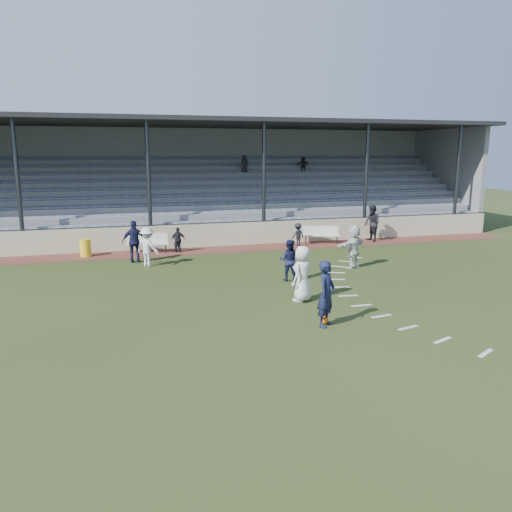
# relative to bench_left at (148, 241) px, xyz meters

# --- Properties ---
(ground) EXTENTS (90.00, 90.00, 0.00)m
(ground) POSITION_rel_bench_left_xyz_m (3.23, -10.76, -0.58)
(ground) COLOR #293616
(ground) RESTS_ON ground
(cinder_track) EXTENTS (34.00, 2.00, 0.02)m
(cinder_track) POSITION_rel_bench_left_xyz_m (3.23, -0.26, -0.57)
(cinder_track) COLOR #552922
(cinder_track) RESTS_ON ground
(retaining_wall) EXTENTS (34.00, 0.18, 1.20)m
(retaining_wall) POSITION_rel_bench_left_xyz_m (3.23, 0.79, 0.02)
(retaining_wall) COLOR #BFB793
(retaining_wall) RESTS_ON ground
(bench_left) EXTENTS (2.04, 0.81, 0.95)m
(bench_left) POSITION_rel_bench_left_xyz_m (0.00, 0.00, 0.00)
(bench_left) COLOR beige
(bench_left) RESTS_ON cinder_track
(bench_right) EXTENTS (2.03, 1.00, 0.95)m
(bench_right) POSITION_rel_bench_left_xyz_m (9.20, 0.05, 0.00)
(bench_right) COLOR beige
(bench_right) RESTS_ON cinder_track
(trash_bin) EXTENTS (0.51, 0.51, 0.82)m
(trash_bin) POSITION_rel_bench_left_xyz_m (-2.91, -0.23, -0.16)
(trash_bin) COLOR yellow
(trash_bin) RESTS_ON cinder_track
(football) EXTENTS (0.24, 0.24, 0.24)m
(football) POSITION_rel_bench_left_xyz_m (4.21, -12.06, -0.47)
(football) COLOR #DB510C
(football) RESTS_ON ground
(player_white_lead) EXTENTS (1.08, 1.04, 1.86)m
(player_white_lead) POSITION_rel_bench_left_xyz_m (4.41, -9.74, 0.35)
(player_white_lead) COLOR silver
(player_white_lead) RESTS_ON ground
(player_navy_lead) EXTENTS (0.82, 0.81, 1.90)m
(player_navy_lead) POSITION_rel_bench_left_xyz_m (4.18, -12.23, 0.37)
(player_navy_lead) COLOR #131736
(player_navy_lead) RESTS_ON ground
(player_navy_mid) EXTENTS (0.98, 0.91, 1.61)m
(player_navy_mid) POSITION_rel_bench_left_xyz_m (4.89, -7.07, 0.22)
(player_navy_mid) COLOR #131736
(player_navy_mid) RESTS_ON ground
(player_white_wing) EXTENTS (1.23, 1.21, 1.70)m
(player_white_wing) POSITION_rel_bench_left_xyz_m (-0.18, -3.06, 0.26)
(player_white_wing) COLOR silver
(player_white_wing) RESTS_ON ground
(player_navy_wing) EXTENTS (1.12, 0.49, 1.90)m
(player_navy_wing) POSITION_rel_bench_left_xyz_m (-0.69, -2.13, 0.36)
(player_navy_wing) COLOR #131736
(player_navy_wing) RESTS_ON ground
(player_white_back) EXTENTS (1.78, 1.29, 1.86)m
(player_white_back) POSITION_rel_bench_left_xyz_m (8.27, -5.72, 0.35)
(player_white_back) COLOR silver
(player_white_back) RESTS_ON ground
(official) EXTENTS (0.84, 1.03, 2.00)m
(official) POSITION_rel_bench_left_xyz_m (12.16, -0.16, 0.44)
(official) COLOR black
(official) RESTS_ON cinder_track
(sub_left_near) EXTENTS (0.41, 0.31, 1.01)m
(sub_left_near) POSITION_rel_bench_left_xyz_m (1.42, -0.13, -0.06)
(sub_left_near) COLOR black
(sub_left_near) RESTS_ON cinder_track
(sub_left_far) EXTENTS (0.76, 0.41, 1.24)m
(sub_left_far) POSITION_rel_bench_left_xyz_m (1.46, -0.37, 0.05)
(sub_left_far) COLOR black
(sub_left_far) RESTS_ON cinder_track
(sub_right) EXTENTS (0.89, 0.69, 1.22)m
(sub_right) POSITION_rel_bench_left_xyz_m (7.73, -0.40, 0.04)
(sub_right) COLOR black
(sub_right) RESTS_ON cinder_track
(grandstand) EXTENTS (34.60, 9.00, 6.61)m
(grandstand) POSITION_rel_bench_left_xyz_m (3.24, 5.50, 1.62)
(grandstand) COLOR gray
(grandstand) RESTS_ON ground
(penalty_arc) EXTENTS (3.89, 14.63, 0.01)m
(penalty_arc) POSITION_rel_bench_left_xyz_m (7.35, -10.76, -0.58)
(penalty_arc) COLOR silver
(penalty_arc) RESTS_ON ground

